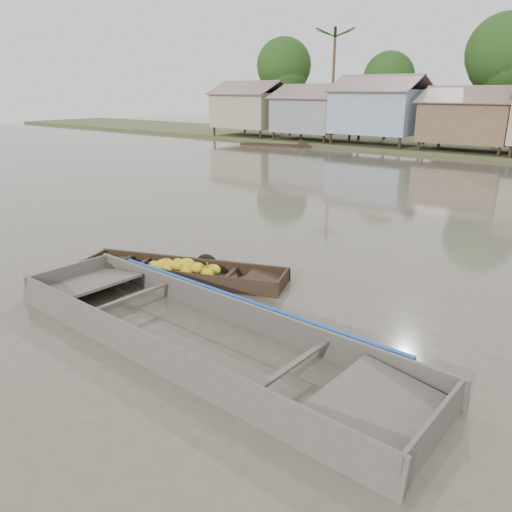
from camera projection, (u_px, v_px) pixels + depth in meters
The scene contains 3 objects.
ground at pixel (219, 301), 10.74m from camera, with size 120.00×120.00×0.00m, color #534D3F.
banana_boat at pixel (181, 273), 12.04m from camera, with size 5.14×2.98×0.69m.
viewer_boat at pixel (202, 341), 8.86m from camera, with size 8.67×2.46×0.69m.
Camera 1 is at (6.77, -7.22, 4.33)m, focal length 35.00 mm.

